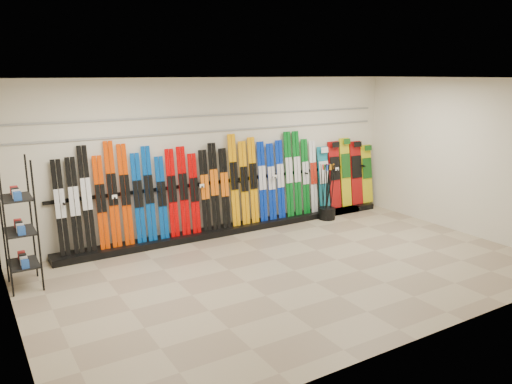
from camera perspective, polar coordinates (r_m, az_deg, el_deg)
floor at (r=8.10m, az=4.37°, el=-8.92°), size 8.00×8.00×0.00m
back_wall at (r=9.76m, az=-4.05°, el=4.11°), size 8.00×0.00×8.00m
left_wall at (r=6.28m, az=-26.59°, el=-2.53°), size 0.00×5.00×5.00m
right_wall at (r=10.48m, az=22.67°, el=3.75°), size 0.00×5.00×5.00m
ceiling at (r=7.50m, az=4.78°, el=12.82°), size 8.00×8.00×0.00m
ski_rack_base at (r=10.01m, az=-2.18°, el=-4.11°), size 8.00×0.40×0.12m
skis at (r=9.51m, az=-5.96°, el=0.43°), size 5.37×0.23×1.84m
snowboards at (r=11.50m, az=10.25°, el=2.00°), size 1.57×0.24×1.54m
accessory_rack at (r=7.96m, az=-25.44°, el=-3.32°), size 0.40×0.60×1.92m
pole_bin at (r=10.89m, az=8.10°, el=-2.43°), size 0.36×0.36×0.25m
ski_poles at (r=10.78m, az=8.16°, el=0.07°), size 0.28×0.27×1.18m
slatwall_rail_0 at (r=9.67m, az=-4.04°, el=7.02°), size 7.60×0.02×0.03m
slatwall_rail_1 at (r=9.65m, az=-4.07°, el=8.79°), size 7.60×0.02×0.03m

